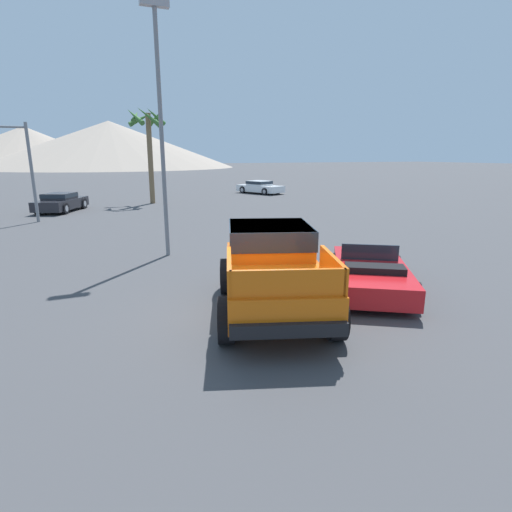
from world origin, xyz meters
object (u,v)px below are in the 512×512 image
(parked_car_dark, at_px, (61,202))
(palm_tree_tall, at_px, (148,131))
(parked_car_white, at_px, (260,187))
(red_convertible_car, at_px, (370,274))
(orange_pickup_truck, at_px, (272,264))
(street_lamp_post, at_px, (160,112))

(parked_car_dark, bearing_deg, palm_tree_tall, 43.36)
(parked_car_white, relative_size, parked_car_dark, 1.08)
(red_convertible_car, distance_m, parked_car_white, 27.18)
(parked_car_white, distance_m, palm_tree_tall, 11.96)
(orange_pickup_truck, bearing_deg, red_convertible_car, 22.03)
(parked_car_white, distance_m, street_lamp_post, 23.96)
(palm_tree_tall, bearing_deg, parked_car_dark, -160.19)
(street_lamp_post, bearing_deg, palm_tree_tall, 83.40)
(red_convertible_car, distance_m, street_lamp_post, 8.40)
(parked_car_white, xyz_separation_m, palm_tree_tall, (-10.32, -4.09, 4.46))
(orange_pickup_truck, height_order, parked_car_dark, orange_pickup_truck)
(parked_car_dark, bearing_deg, parked_car_white, 44.51)
(red_convertible_car, bearing_deg, parked_car_dark, 144.54)
(parked_car_dark, relative_size, palm_tree_tall, 0.67)
(red_convertible_car, xyz_separation_m, street_lamp_post, (-4.21, 5.79, 4.38))
(orange_pickup_truck, height_order, red_convertible_car, orange_pickup_truck)
(orange_pickup_truck, xyz_separation_m, parked_car_white, (10.90, 26.16, -0.47))
(parked_car_dark, distance_m, street_lamp_post, 15.15)
(street_lamp_post, bearing_deg, parked_car_dark, 106.25)
(orange_pickup_truck, xyz_separation_m, palm_tree_tall, (0.58, 22.07, 4.00))
(orange_pickup_truck, distance_m, parked_car_white, 28.34)
(orange_pickup_truck, bearing_deg, palm_tree_tall, 107.13)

